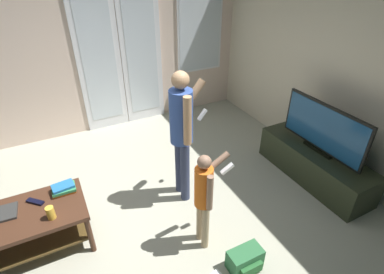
# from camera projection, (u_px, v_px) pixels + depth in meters

# --- Properties ---
(ground_plane) EXTENTS (5.30, 4.81, 0.02)m
(ground_plane) POSITION_uv_depth(u_px,v_px,m) (139.00, 229.00, 3.09)
(ground_plane) COLOR #AAA894
(wall_back_with_doors) EXTENTS (5.30, 0.09, 2.75)m
(wall_back_with_doors) POSITION_uv_depth(u_px,v_px,m) (85.00, 45.00, 4.24)
(wall_back_with_doors) COLOR beige
(wall_back_with_doors) RESTS_ON ground_plane
(wall_right_plain) EXTENTS (0.06, 4.81, 2.72)m
(wall_right_plain) POSITION_uv_depth(u_px,v_px,m) (347.00, 65.00, 3.40)
(wall_right_plain) COLOR beige
(wall_right_plain) RESTS_ON ground_plane
(coffee_table) EXTENTS (0.99, 0.61, 0.46)m
(coffee_table) POSITION_uv_depth(u_px,v_px,m) (31.00, 223.00, 2.72)
(coffee_table) COLOR #442719
(coffee_table) RESTS_ON ground_plane
(tv_stand) EXTENTS (0.49, 1.49, 0.41)m
(tv_stand) POSITION_uv_depth(u_px,v_px,m) (314.00, 164.00, 3.70)
(tv_stand) COLOR #262D1C
(tv_stand) RESTS_ON ground_plane
(flat_screen_tv) EXTENTS (0.08, 1.14, 0.60)m
(flat_screen_tv) POSITION_uv_depth(u_px,v_px,m) (323.00, 129.00, 3.44)
(flat_screen_tv) COLOR black
(flat_screen_tv) RESTS_ON tv_stand
(person_adult) EXTENTS (0.50, 0.41, 1.51)m
(person_adult) POSITION_uv_depth(u_px,v_px,m) (182.00, 127.00, 3.08)
(person_adult) COLOR #343C5A
(person_adult) RESTS_ON ground_plane
(person_child) EXTENTS (0.46, 0.28, 1.04)m
(person_child) POSITION_uv_depth(u_px,v_px,m) (205.00, 194.00, 2.64)
(person_child) COLOR tan
(person_child) RESTS_ON ground_plane
(backpack) EXTENTS (0.31, 0.21, 0.20)m
(backpack) POSITION_uv_depth(u_px,v_px,m) (245.00, 260.00, 2.66)
(backpack) COLOR #2F6B3F
(backpack) RESTS_ON ground_plane
(cup_near_edge) EXTENTS (0.07, 0.07, 0.12)m
(cup_near_edge) POSITION_uv_depth(u_px,v_px,m) (51.00, 213.00, 2.57)
(cup_near_edge) COLOR gold
(cup_near_edge) RESTS_ON coffee_table
(tv_remote_black) EXTENTS (0.16, 0.15, 0.02)m
(tv_remote_black) POSITION_uv_depth(u_px,v_px,m) (35.00, 202.00, 2.76)
(tv_remote_black) COLOR black
(tv_remote_black) RESTS_ON coffee_table
(book_stack) EXTENTS (0.22, 0.16, 0.08)m
(book_stack) POSITION_uv_depth(u_px,v_px,m) (64.00, 189.00, 2.88)
(book_stack) COLOR orange
(book_stack) RESTS_ON coffee_table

